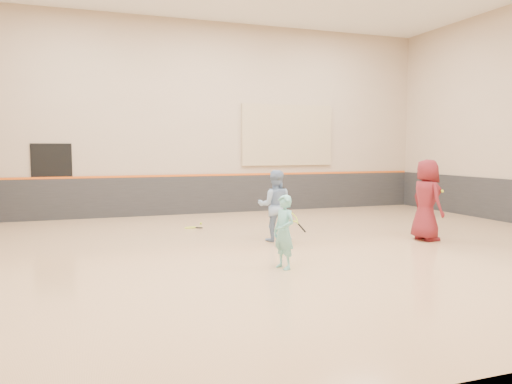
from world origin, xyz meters
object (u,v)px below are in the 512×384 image
object	(u,v)px
girl	(284,232)
young_man	(427,200)
instructor	(275,206)
spare_racket	(190,227)

from	to	relation	value
girl	young_man	bearing A→B (deg)	91.74
girl	instructor	size ratio (longest dim) A/B	0.80
spare_racket	girl	bearing A→B (deg)	-83.03
instructor	young_man	xyz separation A→B (m)	(3.23, -1.05, 0.12)
girl	spare_racket	bearing A→B (deg)	169.70
young_man	girl	bearing A→B (deg)	109.65
girl	spare_racket	size ratio (longest dim) A/B	1.88
girl	spare_racket	xyz separation A→B (m)	(-0.59, 4.84, -0.60)
girl	spare_racket	distance (m)	4.92
girl	young_man	xyz separation A→B (m)	(4.04, 1.39, 0.27)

